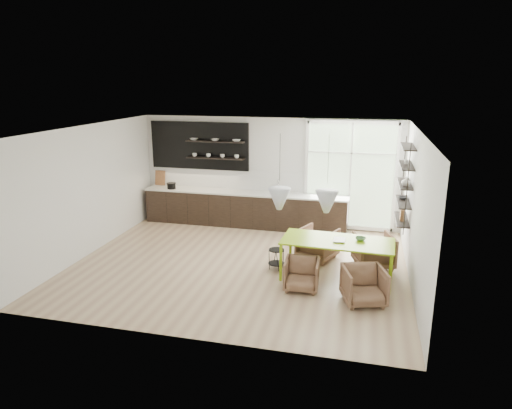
% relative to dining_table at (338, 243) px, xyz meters
% --- Properties ---
extents(room, '(7.02, 6.01, 2.91)m').
position_rel_dining_table_xyz_m(room, '(-1.49, 1.30, 0.72)').
color(room, tan).
rests_on(room, ground).
extents(kitchen_run, '(5.54, 0.69, 2.75)m').
position_rel_dining_table_xyz_m(kitchen_run, '(-2.77, 2.89, -0.14)').
color(kitchen_run, black).
rests_on(kitchen_run, ground).
extents(right_shelving, '(0.26, 1.22, 1.90)m').
position_rel_dining_table_xyz_m(right_shelving, '(1.29, 1.37, 0.91)').
color(right_shelving, black).
rests_on(right_shelving, ground).
extents(dining_table, '(2.22, 1.09, 0.79)m').
position_rel_dining_table_xyz_m(dining_table, '(0.00, 0.00, 0.00)').
color(dining_table, '#8BBA0F').
rests_on(dining_table, ground).
extents(armchair_back_left, '(0.99, 1.00, 0.70)m').
position_rel_dining_table_xyz_m(armchair_back_left, '(-0.48, 0.96, -0.39)').
color(armchair_back_left, brown).
rests_on(armchair_back_left, ground).
extents(armchair_back_right, '(0.96, 0.98, 0.72)m').
position_rel_dining_table_xyz_m(armchair_back_right, '(0.72, 0.78, -0.38)').
color(armchair_back_right, brown).
rests_on(armchair_back_right, ground).
extents(armchair_front_left, '(0.67, 0.68, 0.60)m').
position_rel_dining_table_xyz_m(armchair_front_left, '(-0.61, -0.67, -0.44)').
color(armchair_front_left, brown).
rests_on(armchair_front_left, ground).
extents(armchair_front_right, '(0.89, 0.90, 0.66)m').
position_rel_dining_table_xyz_m(armchair_front_right, '(0.55, -0.96, -0.41)').
color(armchair_front_right, brown).
rests_on(armchair_front_right, ground).
extents(wire_stool, '(0.34, 0.34, 0.43)m').
position_rel_dining_table_xyz_m(wire_stool, '(-1.26, 0.16, -0.46)').
color(wire_stool, black).
rests_on(wire_stool, ground).
extents(table_book, '(0.23, 0.31, 0.03)m').
position_rel_dining_table_xyz_m(table_book, '(-0.08, -0.00, 0.07)').
color(table_book, white).
rests_on(table_book, dining_table).
extents(table_bowl, '(0.22, 0.22, 0.06)m').
position_rel_dining_table_xyz_m(table_bowl, '(0.44, 0.12, 0.09)').
color(table_bowl, '#507F4E').
rests_on(table_bowl, dining_table).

